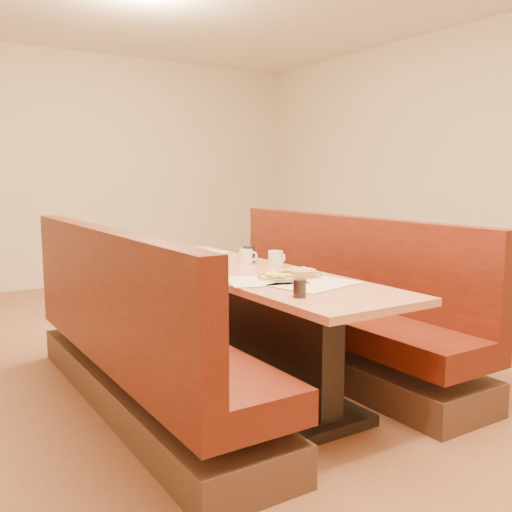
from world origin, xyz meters
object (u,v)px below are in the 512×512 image
coffee_mug_c (246,256)px  coffee_mug_d (160,250)px  coffee_mug_a (276,258)px  soda_tumbler_near (300,288)px  diner_table (244,327)px  eggs_plate (280,277)px  booth_left (135,347)px  booth_right (332,314)px  soda_tumbler_mid (249,254)px  pancake_plate (301,274)px  coffee_mug_b (200,264)px

coffee_mug_c → coffee_mug_d: (-0.35, 0.64, -0.00)m
coffee_mug_a → soda_tumbler_near: coffee_mug_a is taller
diner_table → soda_tumbler_near: size_ratio=28.31×
eggs_plate → soda_tumbler_near: (-0.19, -0.44, 0.03)m
booth_left → booth_right: bearing=0.0°
booth_left → soda_tumbler_mid: 1.04m
pancake_plate → soda_tumbler_mid: (0.06, 0.66, 0.04)m
diner_table → booth_left: (-0.73, 0.00, -0.01)m
booth_right → pancake_plate: size_ratio=10.07×
booth_right → soda_tumbler_near: booth_right is taller
coffee_mug_b → coffee_mug_c: size_ratio=0.88×
diner_table → soda_tumbler_mid: bearing=52.0°
booth_left → pancake_plate: booth_left is taller
coffee_mug_c → coffee_mug_d: coffee_mug_c is taller
booth_left → eggs_plate: booth_left is taller
booth_right → soda_tumbler_near: 1.35m
coffee_mug_a → soda_tumbler_mid: soda_tumbler_mid is taller
booth_right → soda_tumbler_near: bearing=-137.6°
soda_tumbler_mid → eggs_plate: bearing=-107.2°
booth_left → coffee_mug_a: size_ratio=18.70×
coffee_mug_c → soda_tumbler_mid: 0.05m
eggs_plate → booth_right: bearing=29.3°
booth_right → coffee_mug_d: bearing=138.5°
soda_tumbler_near → soda_tumbler_mid: size_ratio=0.78×
booth_right → coffee_mug_b: bearing=175.6°
diner_table → pancake_plate: (0.12, -0.44, 0.39)m
soda_tumbler_mid → coffee_mug_a: bearing=-77.0°
booth_left → pancake_plate: size_ratio=10.07×
coffee_mug_a → coffee_mug_c: bearing=106.2°
eggs_plate → soda_tumbler_mid: size_ratio=2.26×
eggs_plate → coffee_mug_a: size_ratio=1.91×
coffee_mug_b → pancake_plate: bearing=-37.3°
booth_right → pancake_plate: booth_right is taller
coffee_mug_d → soda_tumbler_mid: bearing=-51.2°
eggs_plate → coffee_mug_d: 1.27m
coffee_mug_c → soda_tumbler_mid: size_ratio=1.11×
diner_table → coffee_mug_c: size_ratio=19.95×
booth_right → soda_tumbler_mid: booth_right is taller
soda_tumbler_near → booth_right: bearing=42.4°
booth_left → soda_tumbler_near: bearing=-59.0°
coffee_mug_c → soda_tumbler_near: (-0.35, -1.06, -0.01)m
diner_table → booth_left: booth_left is taller
booth_right → coffee_mug_b: size_ratio=22.57×
booth_left → coffee_mug_b: size_ratio=22.57×
pancake_plate → diner_table: bearing=105.2°
diner_table → eggs_plate: bearing=-93.2°
diner_table → pancake_plate: bearing=-74.8°
soda_tumbler_mid → pancake_plate: bearing=-95.1°
eggs_plate → coffee_mug_a: bearing=57.9°
booth_left → coffee_mug_a: booth_left is taller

